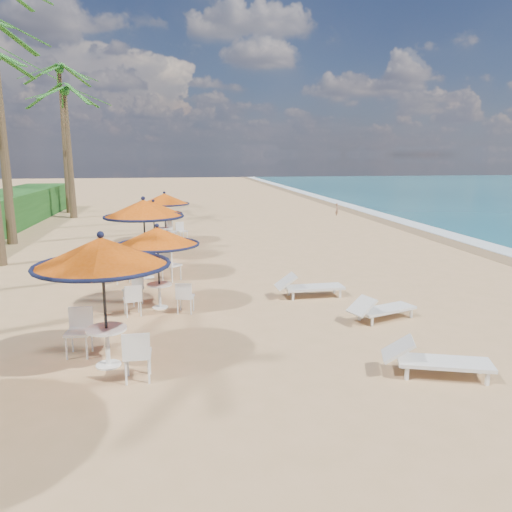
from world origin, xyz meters
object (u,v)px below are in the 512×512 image
at_px(station_3, 152,215).
at_px(lounger_near, 433,359).
at_px(station_0, 102,265).
at_px(station_1, 156,247).
at_px(station_4, 166,205).
at_px(lounger_far, 307,286).
at_px(station_2, 144,219).
at_px(lounger_mid, 380,308).

relative_size(station_3, lounger_near, 1.14).
height_order(station_0, station_1, station_0).
distance_m(station_4, lounger_far, 10.63).
distance_m(station_0, station_3, 10.04).
bearing_deg(station_1, station_3, 93.18).
relative_size(station_1, lounger_near, 1.11).
xyz_separation_m(station_2, lounger_far, (4.55, -2.99, -1.60)).
distance_m(station_3, lounger_mid, 10.16).
bearing_deg(lounger_mid, station_4, 94.00).
relative_size(lounger_near, lounger_far, 1.03).
bearing_deg(lounger_mid, station_3, 104.70).
bearing_deg(station_0, lounger_far, 38.55).
bearing_deg(station_2, lounger_mid, -42.16).
xyz_separation_m(station_3, lounger_near, (5.35, -11.40, -1.34)).
xyz_separation_m(station_4, lounger_mid, (5.19, -11.98, -1.40)).
xyz_separation_m(station_0, station_3, (0.47, 10.02, -0.30)).
xyz_separation_m(lounger_near, lounger_mid, (0.30, 3.07, -0.02)).
height_order(station_2, station_3, station_2).
relative_size(station_0, lounger_far, 1.33).
relative_size(station_3, lounger_mid, 1.23).
height_order(station_1, lounger_near, station_1).
distance_m(station_3, lounger_far, 7.67).
height_order(station_1, station_4, station_4).
xyz_separation_m(station_1, station_2, (-0.47, 3.39, 0.31)).
bearing_deg(lounger_far, lounger_mid, -63.16).
height_order(station_0, station_3, station_0).
relative_size(station_2, lounger_mid, 1.42).
bearing_deg(lounger_mid, station_1, 141.53).
relative_size(station_2, station_3, 1.16).
bearing_deg(station_4, lounger_near, -72.00).
bearing_deg(station_0, station_3, 87.33).
xyz_separation_m(station_1, station_3, (-0.36, 6.51, 0.04)).
distance_m(station_0, lounger_mid, 6.55).
bearing_deg(station_0, lounger_mid, 15.45).
bearing_deg(station_3, station_2, -92.07).
height_order(station_1, lounger_mid, station_1).
height_order(lounger_mid, lounger_far, lounger_far).
bearing_deg(station_1, station_4, 89.46).
xyz_separation_m(station_2, lounger_mid, (5.76, -5.21, -1.63)).
relative_size(station_0, station_1, 1.16).
xyz_separation_m(station_1, lounger_far, (4.08, 0.40, -1.30)).
bearing_deg(station_1, station_0, -103.27).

